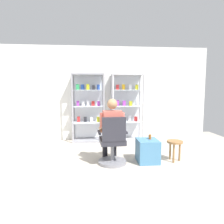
{
  "coord_description": "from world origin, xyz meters",
  "views": [
    {
      "loc": [
        -0.42,
        -2.98,
        1.48
      ],
      "look_at": [
        -0.02,
        1.2,
        1.0
      ],
      "focal_mm": 32.46,
      "sensor_mm": 36.0,
      "label": 1
    }
  ],
  "objects_px": {
    "office_chair": "(113,145)",
    "wooden_stool": "(175,145)",
    "display_cabinet_right": "(127,107)",
    "storage_crate": "(148,151)",
    "tea_glass": "(150,137)",
    "seated_shopkeeper": "(111,127)",
    "display_cabinet_left": "(88,107)"
  },
  "relations": [
    {
      "from": "storage_crate",
      "to": "tea_glass",
      "type": "relative_size",
      "value": 4.71
    },
    {
      "from": "seated_shopkeeper",
      "to": "tea_glass",
      "type": "height_order",
      "value": "seated_shopkeeper"
    },
    {
      "from": "display_cabinet_left",
      "to": "tea_glass",
      "type": "relative_size",
      "value": 19.46
    },
    {
      "from": "display_cabinet_right",
      "to": "storage_crate",
      "type": "xyz_separation_m",
      "value": [
        0.13,
        -1.83,
        -0.73
      ]
    },
    {
      "from": "display_cabinet_left",
      "to": "tea_glass",
      "type": "height_order",
      "value": "display_cabinet_left"
    },
    {
      "from": "storage_crate",
      "to": "wooden_stool",
      "type": "distance_m",
      "value": 0.58
    },
    {
      "from": "seated_shopkeeper",
      "to": "wooden_stool",
      "type": "distance_m",
      "value": 1.35
    },
    {
      "from": "display_cabinet_left",
      "to": "seated_shopkeeper",
      "type": "xyz_separation_m",
      "value": [
        0.5,
        -1.75,
        -0.26
      ]
    },
    {
      "from": "display_cabinet_left",
      "to": "storage_crate",
      "type": "relative_size",
      "value": 4.13
    },
    {
      "from": "office_chair",
      "to": "wooden_stool",
      "type": "relative_size",
      "value": 2.26
    },
    {
      "from": "display_cabinet_left",
      "to": "display_cabinet_right",
      "type": "xyz_separation_m",
      "value": [
        1.1,
        0.0,
        -0.0
      ]
    },
    {
      "from": "display_cabinet_right",
      "to": "seated_shopkeeper",
      "type": "height_order",
      "value": "display_cabinet_right"
    },
    {
      "from": "display_cabinet_left",
      "to": "storage_crate",
      "type": "height_order",
      "value": "display_cabinet_left"
    },
    {
      "from": "seated_shopkeeper",
      "to": "wooden_stool",
      "type": "height_order",
      "value": "seated_shopkeeper"
    },
    {
      "from": "office_chair",
      "to": "display_cabinet_right",
      "type": "bearing_deg",
      "value": 72.83
    },
    {
      "from": "seated_shopkeeper",
      "to": "storage_crate",
      "type": "relative_size",
      "value": 2.8
    },
    {
      "from": "office_chair",
      "to": "storage_crate",
      "type": "relative_size",
      "value": 2.09
    },
    {
      "from": "display_cabinet_right",
      "to": "seated_shopkeeper",
      "type": "bearing_deg",
      "value": -108.93
    },
    {
      "from": "tea_glass",
      "to": "wooden_stool",
      "type": "bearing_deg",
      "value": -4.69
    },
    {
      "from": "office_chair",
      "to": "wooden_stool",
      "type": "distance_m",
      "value": 1.29
    },
    {
      "from": "office_chair",
      "to": "seated_shopkeeper",
      "type": "relative_size",
      "value": 0.74
    },
    {
      "from": "seated_shopkeeper",
      "to": "tea_glass",
      "type": "bearing_deg",
      "value": -3.27
    },
    {
      "from": "office_chair",
      "to": "seated_shopkeeper",
      "type": "bearing_deg",
      "value": 93.21
    },
    {
      "from": "office_chair",
      "to": "tea_glass",
      "type": "relative_size",
      "value": 9.83
    },
    {
      "from": "display_cabinet_left",
      "to": "seated_shopkeeper",
      "type": "bearing_deg",
      "value": -74.12
    },
    {
      "from": "office_chair",
      "to": "tea_glass",
      "type": "xyz_separation_m",
      "value": [
        0.77,
        0.12,
        0.12
      ]
    },
    {
      "from": "storage_crate",
      "to": "display_cabinet_right",
      "type": "bearing_deg",
      "value": 94.0
    },
    {
      "from": "office_chair",
      "to": "tea_glass",
      "type": "distance_m",
      "value": 0.79
    },
    {
      "from": "wooden_stool",
      "to": "seated_shopkeeper",
      "type": "bearing_deg",
      "value": 176.17
    },
    {
      "from": "office_chair",
      "to": "storage_crate",
      "type": "xyz_separation_m",
      "value": [
        0.72,
        0.08,
        -0.16
      ]
    },
    {
      "from": "office_chair",
      "to": "storage_crate",
      "type": "bearing_deg",
      "value": 6.54
    },
    {
      "from": "display_cabinet_left",
      "to": "tea_glass",
      "type": "distance_m",
      "value": 2.26
    }
  ]
}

